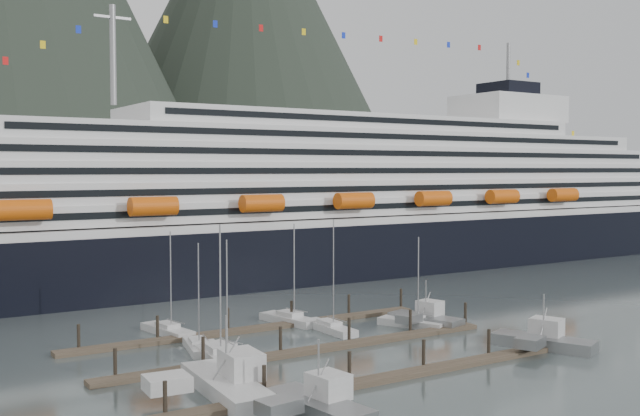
{
  "coord_description": "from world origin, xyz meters",
  "views": [
    {
      "loc": [
        -47.3,
        -65.29,
        19.97
      ],
      "look_at": [
        8.5,
        22.0,
        14.54
      ],
      "focal_mm": 42.0,
      "sensor_mm": 36.0,
      "label": 1
    }
  ],
  "objects_px": {
    "sailboat_d": "(329,328)",
    "trawler_a": "(225,384)",
    "sailboat_f": "(290,320)",
    "sailboat_a": "(198,347)",
    "sailboat_c": "(222,352)",
    "sailboat_b": "(217,356)",
    "trawler_d": "(543,341)",
    "sailboat_e": "(167,331)",
    "trawler_b": "(317,405)",
    "cruise_ship": "(322,210)",
    "sailboat_h": "(412,324)",
    "trawler_e": "(425,319)"
  },
  "relations": [
    {
      "from": "trawler_b",
      "to": "trawler_e",
      "type": "xyz_separation_m",
      "value": [
        30.34,
        22.11,
        -0.04
      ]
    },
    {
      "from": "sailboat_f",
      "to": "trawler_b",
      "type": "bearing_deg",
      "value": 141.46
    },
    {
      "from": "sailboat_d",
      "to": "trawler_d",
      "type": "height_order",
      "value": "sailboat_d"
    },
    {
      "from": "cruise_ship",
      "to": "sailboat_d",
      "type": "bearing_deg",
      "value": -121.77
    },
    {
      "from": "sailboat_a",
      "to": "sailboat_c",
      "type": "xyz_separation_m",
      "value": [
        1.31,
        -3.41,
        0.01
      ]
    },
    {
      "from": "cruise_ship",
      "to": "trawler_b",
      "type": "distance_m",
      "value": 84.04
    },
    {
      "from": "sailboat_c",
      "to": "trawler_a",
      "type": "height_order",
      "value": "sailboat_c"
    },
    {
      "from": "sailboat_d",
      "to": "trawler_a",
      "type": "bearing_deg",
      "value": 127.67
    },
    {
      "from": "trawler_e",
      "to": "sailboat_d",
      "type": "bearing_deg",
      "value": 57.77
    },
    {
      "from": "sailboat_c",
      "to": "sailboat_h",
      "type": "distance_m",
      "value": 26.53
    },
    {
      "from": "sailboat_h",
      "to": "trawler_a",
      "type": "relative_size",
      "value": 0.82
    },
    {
      "from": "sailboat_d",
      "to": "trawler_a",
      "type": "distance_m",
      "value": 27.6
    },
    {
      "from": "sailboat_a",
      "to": "sailboat_h",
      "type": "height_order",
      "value": "sailboat_a"
    },
    {
      "from": "sailboat_e",
      "to": "trawler_b",
      "type": "distance_m",
      "value": 34.92
    },
    {
      "from": "sailboat_e",
      "to": "sailboat_h",
      "type": "height_order",
      "value": "sailboat_e"
    },
    {
      "from": "sailboat_a",
      "to": "sailboat_b",
      "type": "bearing_deg",
      "value": -164.6
    },
    {
      "from": "sailboat_b",
      "to": "trawler_d",
      "type": "relative_size",
      "value": 1.27
    },
    {
      "from": "sailboat_f",
      "to": "sailboat_d",
      "type": "bearing_deg",
      "value": -177.05
    },
    {
      "from": "sailboat_f",
      "to": "trawler_e",
      "type": "bearing_deg",
      "value": -138.19
    },
    {
      "from": "trawler_b",
      "to": "trawler_e",
      "type": "relative_size",
      "value": 1.06
    },
    {
      "from": "sailboat_a",
      "to": "trawler_b",
      "type": "relative_size",
      "value": 1.14
    },
    {
      "from": "trawler_a",
      "to": "trawler_b",
      "type": "relative_size",
      "value": 1.33
    },
    {
      "from": "cruise_ship",
      "to": "sailboat_f",
      "type": "xyz_separation_m",
      "value": [
        -29.07,
        -37.42,
        -11.61
      ]
    },
    {
      "from": "cruise_ship",
      "to": "sailboat_e",
      "type": "xyz_separation_m",
      "value": [
        -44.71,
        -34.95,
        -11.63
      ]
    },
    {
      "from": "sailboat_c",
      "to": "trawler_a",
      "type": "relative_size",
      "value": 0.9
    },
    {
      "from": "sailboat_f",
      "to": "sailboat_e",
      "type": "bearing_deg",
      "value": 69.18
    },
    {
      "from": "sailboat_b",
      "to": "sailboat_c",
      "type": "distance_m",
      "value": 1.76
    },
    {
      "from": "sailboat_b",
      "to": "sailboat_e",
      "type": "relative_size",
      "value": 1.15
    },
    {
      "from": "sailboat_b",
      "to": "trawler_e",
      "type": "height_order",
      "value": "sailboat_b"
    },
    {
      "from": "sailboat_b",
      "to": "sailboat_a",
      "type": "bearing_deg",
      "value": 7.46
    },
    {
      "from": "trawler_a",
      "to": "trawler_d",
      "type": "height_order",
      "value": "trawler_a"
    },
    {
      "from": "cruise_ship",
      "to": "sailboat_b",
      "type": "height_order",
      "value": "cruise_ship"
    },
    {
      "from": "trawler_e",
      "to": "sailboat_e",
      "type": "bearing_deg",
      "value": 51.05
    },
    {
      "from": "trawler_e",
      "to": "trawler_a",
      "type": "bearing_deg",
      "value": 95.14
    },
    {
      "from": "trawler_e",
      "to": "trawler_b",
      "type": "bearing_deg",
      "value": 110.45
    },
    {
      "from": "sailboat_h",
      "to": "trawler_d",
      "type": "relative_size",
      "value": 1.02
    },
    {
      "from": "sailboat_d",
      "to": "sailboat_f",
      "type": "bearing_deg",
      "value": 15.34
    },
    {
      "from": "sailboat_h",
      "to": "trawler_a",
      "type": "height_order",
      "value": "sailboat_h"
    },
    {
      "from": "sailboat_a",
      "to": "trawler_d",
      "type": "distance_m",
      "value": 38.22
    },
    {
      "from": "sailboat_c",
      "to": "trawler_e",
      "type": "relative_size",
      "value": 1.26
    },
    {
      "from": "sailboat_e",
      "to": "sailboat_h",
      "type": "relative_size",
      "value": 1.09
    },
    {
      "from": "sailboat_a",
      "to": "trawler_a",
      "type": "relative_size",
      "value": 0.85
    },
    {
      "from": "sailboat_f",
      "to": "trawler_e",
      "type": "xyz_separation_m",
      "value": [
        14.03,
        -10.33,
        0.41
      ]
    },
    {
      "from": "cruise_ship",
      "to": "trawler_a",
      "type": "distance_m",
      "value": 79.02
    },
    {
      "from": "cruise_ship",
      "to": "sailboat_e",
      "type": "distance_m",
      "value": 57.93
    },
    {
      "from": "trawler_d",
      "to": "sailboat_e",
      "type": "bearing_deg",
      "value": 25.45
    },
    {
      "from": "trawler_e",
      "to": "sailboat_h",
      "type": "bearing_deg",
      "value": 70.58
    },
    {
      "from": "sailboat_b",
      "to": "trawler_b",
      "type": "xyz_separation_m",
      "value": [
        -0.58,
        -20.45,
        0.44
      ]
    },
    {
      "from": "sailboat_c",
      "to": "trawler_b",
      "type": "xyz_separation_m",
      "value": [
        -1.74,
        -21.77,
        0.47
      ]
    },
    {
      "from": "sailboat_a",
      "to": "trawler_d",
      "type": "bearing_deg",
      "value": -107.3
    }
  ]
}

